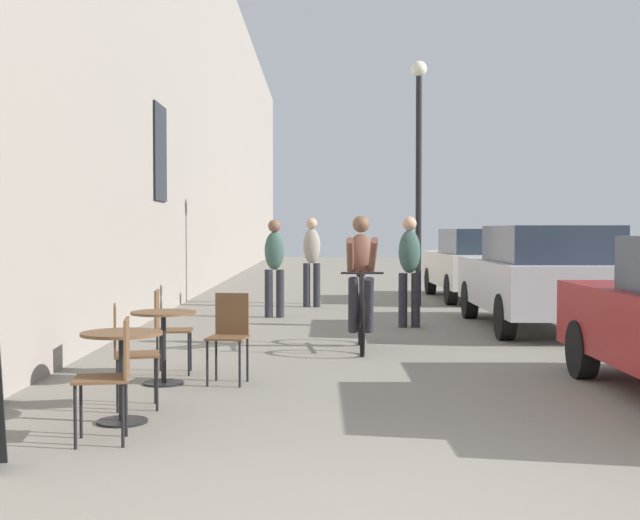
{
  "coord_description": "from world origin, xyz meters",
  "views": [
    {
      "loc": [
        -0.35,
        -4.25,
        1.52
      ],
      "look_at": [
        -0.27,
        15.1,
        0.85
      ],
      "focal_mm": 48.4,
      "sensor_mm": 36.0,
      "label": 1
    }
  ],
  "objects_px": {
    "parked_car_third": "(474,263)",
    "cafe_table_mid": "(160,332)",
    "cafe_table_near": "(118,357)",
    "street_lamp": "(415,151)",
    "pedestrian_mid": "(271,262)",
    "parked_car_second": "(538,276)",
    "cafe_chair_mid_toward_street": "(226,331)",
    "pedestrian_far": "(308,257)",
    "cafe_chair_near_toward_street": "(124,348)",
    "pedestrian_near": "(406,265)",
    "cafe_chair_mid_toward_wall": "(163,325)",
    "cyclist_on_bicycle": "(357,285)",
    "cafe_chair_near_toward_wall": "(108,371)"
  },
  "relations": [
    {
      "from": "parked_car_third",
      "to": "cafe_table_mid",
      "type": "bearing_deg",
      "value": -115.84
    },
    {
      "from": "cafe_table_near",
      "to": "street_lamp",
      "type": "distance_m",
      "value": 11.43
    },
    {
      "from": "pedestrian_mid",
      "to": "parked_car_second",
      "type": "xyz_separation_m",
      "value": [
        4.2,
        -1.75,
        -0.14
      ]
    },
    {
      "from": "cafe_chair_mid_toward_street",
      "to": "parked_car_third",
      "type": "xyz_separation_m",
      "value": [
        4.36,
        10.25,
        0.28
      ]
    },
    {
      "from": "pedestrian_far",
      "to": "street_lamp",
      "type": "bearing_deg",
      "value": 9.24
    },
    {
      "from": "street_lamp",
      "to": "parked_car_second",
      "type": "distance_m",
      "value": 4.92
    },
    {
      "from": "cafe_chair_near_toward_street",
      "to": "cafe_chair_mid_toward_street",
      "type": "height_order",
      "value": "same"
    },
    {
      "from": "cafe_chair_near_toward_street",
      "to": "pedestrian_far",
      "type": "bearing_deg",
      "value": 81.33
    },
    {
      "from": "cafe_chair_near_toward_street",
      "to": "cafe_chair_mid_toward_street",
      "type": "xyz_separation_m",
      "value": [
        0.74,
        1.24,
        0.0
      ]
    },
    {
      "from": "cafe_chair_mid_toward_street",
      "to": "parked_car_second",
      "type": "height_order",
      "value": "parked_car_second"
    },
    {
      "from": "cafe_table_near",
      "to": "pedestrian_near",
      "type": "distance_m",
      "value": 7.3
    },
    {
      "from": "cafe_table_mid",
      "to": "parked_car_third",
      "type": "distance_m",
      "value": 11.48
    },
    {
      "from": "street_lamp",
      "to": "cafe_chair_mid_toward_wall",
      "type": "bearing_deg",
      "value": -113.61
    },
    {
      "from": "cafe_chair_mid_toward_wall",
      "to": "cafe_chair_mid_toward_street",
      "type": "bearing_deg",
      "value": -36.95
    },
    {
      "from": "cafe_table_mid",
      "to": "cafe_chair_mid_toward_street",
      "type": "bearing_deg",
      "value": 6.66
    },
    {
      "from": "cyclist_on_bicycle",
      "to": "parked_car_second",
      "type": "bearing_deg",
      "value": 36.87
    },
    {
      "from": "cafe_table_mid",
      "to": "parked_car_third",
      "type": "bearing_deg",
      "value": 64.16
    },
    {
      "from": "pedestrian_near",
      "to": "cafe_chair_near_toward_wall",
      "type": "bearing_deg",
      "value": -111.59
    },
    {
      "from": "cyclist_on_bicycle",
      "to": "parked_car_third",
      "type": "distance_m",
      "value": 8.29
    },
    {
      "from": "pedestrian_mid",
      "to": "street_lamp",
      "type": "xyz_separation_m",
      "value": [
        2.77,
        2.36,
        2.15
      ]
    },
    {
      "from": "pedestrian_near",
      "to": "parked_car_third",
      "type": "distance_m",
      "value": 5.76
    },
    {
      "from": "cafe_table_near",
      "to": "cafe_chair_mid_toward_street",
      "type": "bearing_deg",
      "value": 69.57
    },
    {
      "from": "cafe_chair_near_toward_street",
      "to": "cafe_table_mid",
      "type": "distance_m",
      "value": 1.17
    },
    {
      "from": "cafe_chair_near_toward_street",
      "to": "cyclist_on_bicycle",
      "type": "height_order",
      "value": "cyclist_on_bicycle"
    },
    {
      "from": "parked_car_third",
      "to": "cyclist_on_bicycle",
      "type": "bearing_deg",
      "value": -110.7
    },
    {
      "from": "cafe_chair_mid_toward_street",
      "to": "parked_car_second",
      "type": "distance_m",
      "value": 6.36
    },
    {
      "from": "cafe_table_near",
      "to": "cafe_chair_near_toward_wall",
      "type": "xyz_separation_m",
      "value": [
        0.08,
        -0.63,
        -0.0
      ]
    },
    {
      "from": "cafe_table_mid",
      "to": "cyclist_on_bicycle",
      "type": "bearing_deg",
      "value": 51.2
    },
    {
      "from": "cafe_chair_near_toward_wall",
      "to": "parked_car_second",
      "type": "relative_size",
      "value": 0.2
    },
    {
      "from": "parked_car_second",
      "to": "pedestrian_near",
      "type": "bearing_deg",
      "value": 173.91
    },
    {
      "from": "pedestrian_far",
      "to": "parked_car_third",
      "type": "bearing_deg",
      "value": 26.77
    },
    {
      "from": "street_lamp",
      "to": "pedestrian_near",
      "type": "bearing_deg",
      "value": -98.51
    },
    {
      "from": "pedestrian_near",
      "to": "cafe_chair_mid_toward_wall",
      "type": "bearing_deg",
      "value": -124.82
    },
    {
      "from": "cafe_chair_near_toward_wall",
      "to": "street_lamp",
      "type": "xyz_separation_m",
      "value": [
        3.47,
        11.19,
        2.59
      ]
    },
    {
      "from": "cafe_chair_mid_toward_wall",
      "to": "parked_car_third",
      "type": "bearing_deg",
      "value": 62.4
    },
    {
      "from": "pedestrian_mid",
      "to": "parked_car_third",
      "type": "distance_m",
      "value": 5.73
    },
    {
      "from": "cyclist_on_bicycle",
      "to": "pedestrian_mid",
      "type": "relative_size",
      "value": 1.04
    },
    {
      "from": "cafe_table_near",
      "to": "parked_car_third",
      "type": "distance_m",
      "value": 13.04
    },
    {
      "from": "cafe_chair_mid_toward_wall",
      "to": "pedestrian_near",
      "type": "relative_size",
      "value": 0.51
    },
    {
      "from": "pedestrian_far",
      "to": "parked_car_third",
      "type": "distance_m",
      "value": 4.06
    },
    {
      "from": "cafe_chair_near_toward_street",
      "to": "cafe_chair_mid_toward_wall",
      "type": "distance_m",
      "value": 1.78
    },
    {
      "from": "cafe_table_mid",
      "to": "pedestrian_far",
      "type": "bearing_deg",
      "value": 80.77
    },
    {
      "from": "cafe_chair_near_toward_wall",
      "to": "pedestrian_mid",
      "type": "xyz_separation_m",
      "value": [
        0.7,
        8.82,
        0.44
      ]
    },
    {
      "from": "pedestrian_near",
      "to": "street_lamp",
      "type": "xyz_separation_m",
      "value": [
        0.58,
        3.9,
        2.13
      ]
    },
    {
      "from": "cafe_chair_near_toward_street",
      "to": "pedestrian_far",
      "type": "xyz_separation_m",
      "value": [
        1.47,
        9.67,
        0.48
      ]
    },
    {
      "from": "pedestrian_far",
      "to": "pedestrian_near",
      "type": "bearing_deg",
      "value": -66.28
    },
    {
      "from": "cafe_chair_mid_toward_wall",
      "to": "pedestrian_far",
      "type": "relative_size",
      "value": 0.51
    },
    {
      "from": "cyclist_on_bicycle",
      "to": "cafe_table_near",
      "type": "bearing_deg",
      "value": -116.03
    },
    {
      "from": "cafe_table_near",
      "to": "parked_car_second",
      "type": "distance_m",
      "value": 8.15
    },
    {
      "from": "cafe_chair_mid_toward_wall",
      "to": "street_lamp",
      "type": "distance_m",
      "value": 9.35
    }
  ]
}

